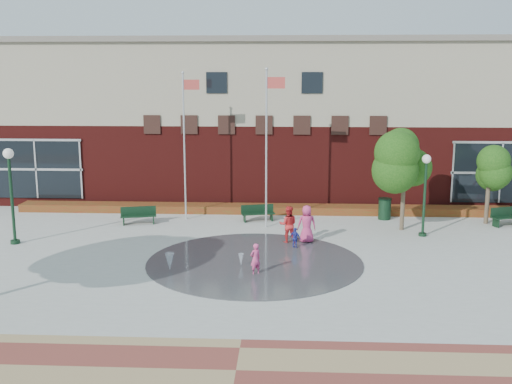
{
  "coord_description": "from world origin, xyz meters",
  "views": [
    {
      "loc": [
        1.18,
        -19.31,
        7.11
      ],
      "look_at": [
        0.0,
        4.0,
        2.6
      ],
      "focal_mm": 42.0,
      "sensor_mm": 36.0,
      "label": 1
    }
  ],
  "objects_px": {
    "bench_left": "(139,219)",
    "child_splash": "(255,259)",
    "flagpole_left": "(185,139)",
    "trash_can": "(385,209)",
    "flagpole_right": "(267,140)"
  },
  "relations": [
    {
      "from": "flagpole_left",
      "to": "flagpole_right",
      "type": "bearing_deg",
      "value": -22.11
    },
    {
      "from": "flagpole_left",
      "to": "child_splash",
      "type": "bearing_deg",
      "value": -68.03
    },
    {
      "from": "flagpole_right",
      "to": "trash_can",
      "type": "distance_m",
      "value": 7.17
    },
    {
      "from": "bench_left",
      "to": "trash_can",
      "type": "relative_size",
      "value": 1.61
    },
    {
      "from": "flagpole_left",
      "to": "flagpole_right",
      "type": "height_order",
      "value": "flagpole_right"
    },
    {
      "from": "flagpole_right",
      "to": "child_splash",
      "type": "bearing_deg",
      "value": -88.7
    },
    {
      "from": "bench_left",
      "to": "trash_can",
      "type": "height_order",
      "value": "trash_can"
    },
    {
      "from": "trash_can",
      "to": "child_splash",
      "type": "xyz_separation_m",
      "value": [
        -6.08,
        -8.86,
        0.03
      ]
    },
    {
      "from": "flagpole_left",
      "to": "trash_can",
      "type": "distance_m",
      "value": 10.61
    },
    {
      "from": "trash_can",
      "to": "child_splash",
      "type": "bearing_deg",
      "value": -124.43
    },
    {
      "from": "bench_left",
      "to": "child_splash",
      "type": "distance_m",
      "value": 9.46
    },
    {
      "from": "flagpole_left",
      "to": "flagpole_right",
      "type": "xyz_separation_m",
      "value": [
        4.11,
        -1.43,
        0.1
      ]
    },
    {
      "from": "flagpole_right",
      "to": "trash_can",
      "type": "height_order",
      "value": "flagpole_right"
    },
    {
      "from": "flagpole_left",
      "to": "bench_left",
      "type": "height_order",
      "value": "flagpole_left"
    },
    {
      "from": "flagpole_left",
      "to": "bench_left",
      "type": "xyz_separation_m",
      "value": [
        -2.18,
        -1.18,
        -3.83
      ]
    }
  ]
}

